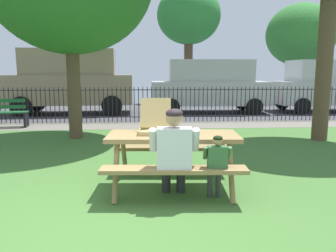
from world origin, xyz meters
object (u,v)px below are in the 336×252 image
adult_at_table (174,151)px  parked_car_far_right (330,85)px  parked_car_right (210,85)px  far_tree_midleft (56,19)px  pizza_box_open (155,126)px  parked_car_center (71,80)px  far_tree_midright (301,35)px  far_tree_center (189,16)px  picnic_table_foreground (173,146)px  pizza_slice_on_table (189,134)px  child_at_table (216,162)px

adult_at_table → parked_car_far_right: (7.17, 9.19, 0.44)m
parked_car_right → far_tree_midleft: far_tree_midleft is taller
pizza_box_open → parked_car_right: bearing=74.1°
parked_car_center → far_tree_midright: size_ratio=0.90×
parked_car_far_right → far_tree_midleft: far_tree_midleft is taller
parked_car_right → far_tree_center: far_tree_center is taller
picnic_table_foreground → parked_car_right: (2.18, 8.69, 0.50)m
adult_at_table → parked_car_center: size_ratio=0.25×
pizza_slice_on_table → far_tree_midleft: size_ratio=0.05×
parked_car_far_right → far_tree_midleft: (-12.16, 5.23, 3.27)m
pizza_box_open → far_tree_midleft: far_tree_midleft is taller
child_at_table → far_tree_center: bearing=84.2°
pizza_box_open → far_tree_midleft: (-4.77, 13.78, 3.50)m
pizza_box_open → parked_car_far_right: parked_car_far_right is taller
parked_car_right → far_tree_midright: 8.37m
parked_car_far_right → far_tree_center: size_ratio=0.75×
pizza_slice_on_table → parked_car_center: bearing=111.7°
picnic_table_foreground → parked_car_center: 9.30m
pizza_box_open → parked_car_center: parked_car_center is taller
pizza_box_open → far_tree_midright: bearing=58.5°
far_tree_center → far_tree_midright: 6.30m
picnic_table_foreground → parked_car_far_right: size_ratio=0.41×
picnic_table_foreground → child_at_table: 0.75m
parked_car_right → far_tree_midright: far_tree_midright is taller
child_at_table → parked_car_right: parked_car_right is taller
pizza_slice_on_table → pizza_box_open: bearing=159.9°
child_at_table → far_tree_center: (1.47, 14.48, 4.03)m
parked_car_center → far_tree_midright: 12.81m
pizza_box_open → pizza_slice_on_table: 0.51m
pizza_slice_on_table → parked_car_far_right: 11.13m
child_at_table → parked_car_far_right: bearing=54.3°
child_at_table → far_tree_center: far_tree_center is taller
child_at_table → parked_car_far_right: parked_car_far_right is taller
adult_at_table → far_tree_midright: 16.87m
pizza_slice_on_table → parked_car_center: 9.40m
far_tree_midleft → far_tree_center: bearing=0.0°
child_at_table → pizza_slice_on_table: bearing=117.1°
pizza_slice_on_table → far_tree_midright: (7.98, 13.95, 2.85)m
pizza_slice_on_table → parked_car_far_right: size_ratio=0.06×
far_tree_center → far_tree_midright: bearing=0.0°
far_tree_midleft → far_tree_midright: size_ratio=1.08×
pizza_box_open → adult_at_table: 0.71m
parked_car_center → adult_at_table: bearing=-70.7°
parked_car_center → picnic_table_foreground: bearing=-69.5°
adult_at_table → far_tree_center: 15.07m
picnic_table_foreground → child_at_table: bearing=-48.5°
adult_at_table → child_at_table: size_ratio=1.38×
parked_car_center → far_tree_midright: far_tree_midright is taller
parked_car_far_right → far_tree_midright: bearing=78.5°
picnic_table_foreground → parked_car_right: parked_car_right is taller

